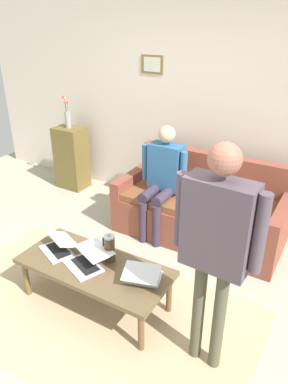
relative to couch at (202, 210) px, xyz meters
name	(u,v)px	position (x,y,z in m)	size (l,w,h in m)	color
ground_plane	(104,305)	(0.27, 1.57, -0.30)	(7.68, 7.68, 0.00)	#A7A58F
area_rug	(90,309)	(0.35, 1.67, -0.30)	(2.87, 1.58, 0.01)	tan
back_wall	(207,106)	(0.27, -0.63, 1.05)	(7.04, 0.11, 2.70)	beige
couch	(202,210)	(0.00, 0.00, 0.00)	(1.88, 0.92, 0.88)	brown
coffee_table	(94,269)	(0.35, 1.57, 0.07)	(1.34, 0.59, 0.41)	brown
laptop_left	(87,260)	(0.40, 1.59, 0.16)	(0.44, 0.45, 0.13)	silver
laptop_center	(59,247)	(0.75, 1.56, 0.15)	(0.40, 0.38, 0.15)	silver
laptop_right	(143,276)	(-0.10, 1.52, 0.15)	(0.36, 0.35, 0.14)	silver
french_press	(109,248)	(0.27, 1.44, 0.24)	(0.11, 0.09, 0.28)	#4C3323
side_shelf	(71,158)	(2.15, -0.24, 0.15)	(0.42, 0.32, 0.91)	brown
flower_vase	(67,116)	(2.15, -0.23, 0.77)	(0.09, 0.09, 0.46)	#999199
person_standing	(217,236)	(-0.71, 1.63, 0.79)	(0.60, 0.22, 1.71)	#52503C
person_seated	(162,176)	(0.41, 0.23, 0.42)	(0.55, 0.51, 1.28)	#382C3E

